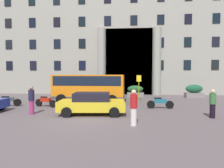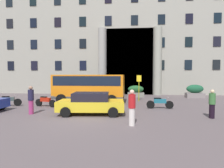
% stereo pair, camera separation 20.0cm
% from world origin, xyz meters
% --- Properties ---
extents(ground_plane, '(80.00, 64.00, 0.12)m').
position_xyz_m(ground_plane, '(0.00, 0.00, -0.06)').
color(ground_plane, '#584C4F').
extents(office_building_facade, '(33.77, 9.77, 17.35)m').
position_xyz_m(office_building_facade, '(0.01, 17.47, 8.66)').
color(office_building_facade, gray).
rests_on(office_building_facade, ground_plane).
extents(orange_minibus, '(6.29, 2.87, 2.56)m').
position_xyz_m(orange_minibus, '(-0.87, 5.50, 1.55)').
color(orange_minibus, orange).
rests_on(orange_minibus, ground_plane).
extents(bus_stop_sign, '(0.44, 0.08, 2.51)m').
position_xyz_m(bus_stop_sign, '(3.66, 6.92, 1.56)').
color(bus_stop_sign, '#999715').
rests_on(bus_stop_sign, ground_plane).
extents(hedge_planter_far_west, '(1.92, 0.98, 1.47)m').
position_xyz_m(hedge_planter_far_west, '(10.02, 10.17, 0.71)').
color(hedge_planter_far_west, slate).
rests_on(hedge_planter_far_west, ground_plane).
extents(hedge_planter_entrance_right, '(2.14, 0.74, 1.49)m').
position_xyz_m(hedge_planter_entrance_right, '(-0.26, 10.82, 0.72)').
color(hedge_planter_entrance_right, gray).
rests_on(hedge_planter_entrance_right, ground_plane).
extents(hedge_planter_east, '(1.89, 0.93, 1.31)m').
position_xyz_m(hedge_planter_east, '(3.50, 10.59, 0.63)').
color(hedge_planter_east, slate).
rests_on(hedge_planter_east, ground_plane).
extents(white_taxi_kerbside, '(4.33, 2.30, 1.40)m').
position_xyz_m(white_taxi_kerbside, '(0.25, 0.78, 0.72)').
color(white_taxi_kerbside, gold).
rests_on(white_taxi_kerbside, ground_plane).
extents(scooter_by_planter, '(2.00, 0.55, 0.89)m').
position_xyz_m(scooter_by_planter, '(4.98, 3.14, 0.46)').
color(scooter_by_planter, black).
rests_on(scooter_by_planter, ground_plane).
extents(motorcycle_far_end, '(2.01, 0.74, 0.89)m').
position_xyz_m(motorcycle_far_end, '(-7.14, 3.11, 0.46)').
color(motorcycle_far_end, black).
rests_on(motorcycle_far_end, ground_plane).
extents(motorcycle_near_kerb, '(1.94, 0.79, 0.89)m').
position_xyz_m(motorcycle_near_kerb, '(-3.98, 3.15, 0.46)').
color(motorcycle_near_kerb, black).
rests_on(motorcycle_near_kerb, ground_plane).
extents(pedestrian_child_trailing, '(0.36, 0.36, 1.81)m').
position_xyz_m(pedestrian_child_trailing, '(2.84, -1.68, 0.92)').
color(pedestrian_child_trailing, silver).
rests_on(pedestrian_child_trailing, ground_plane).
extents(pedestrian_woman_dark_dress, '(0.36, 0.36, 1.83)m').
position_xyz_m(pedestrian_woman_dark_dress, '(-3.63, 0.42, 0.93)').
color(pedestrian_woman_dark_dress, '#982E65').
rests_on(pedestrian_woman_dark_dress, ground_plane).
extents(pedestrian_man_red_shirt, '(0.36, 0.36, 1.69)m').
position_xyz_m(pedestrian_man_red_shirt, '(7.54, 0.31, 0.85)').
color(pedestrian_man_red_shirt, black).
rests_on(pedestrian_man_red_shirt, ground_plane).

